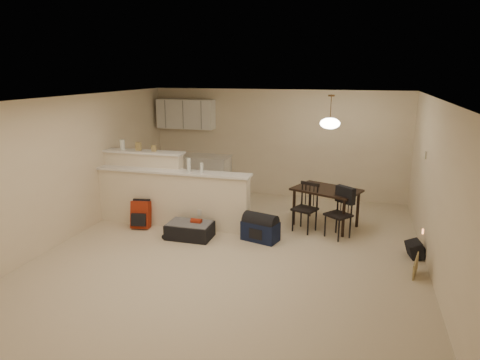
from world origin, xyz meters
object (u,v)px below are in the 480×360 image
(dining_table, at_px, (326,193))
(pendant_lamp, at_px, (330,123))
(dining_chair_near, at_px, (305,208))
(dining_chair_far, at_px, (338,213))
(red_backpack, at_px, (141,214))
(suitcase, at_px, (190,231))
(navy_duffel, at_px, (260,231))
(black_daypack, at_px, (415,250))

(dining_table, xyz_separation_m, pendant_lamp, (-0.00, 0.00, 1.34))
(dining_chair_near, bearing_deg, dining_chair_far, 8.21)
(dining_chair_near, xyz_separation_m, red_backpack, (-3.02, -0.66, -0.20))
(pendant_lamp, xyz_separation_m, dining_chair_far, (0.26, -0.54, -1.54))
(pendant_lamp, height_order, dining_chair_near, pendant_lamp)
(dining_chair_near, xyz_separation_m, suitcase, (-1.93, -0.89, -0.32))
(dining_table, height_order, navy_duffel, dining_table)
(black_daypack, bearing_deg, red_backpack, 78.30)
(dining_chair_far, bearing_deg, suitcase, -125.88)
(suitcase, height_order, red_backpack, red_backpack)
(red_backpack, xyz_separation_m, black_daypack, (4.88, -0.03, -0.13))
(navy_duffel, distance_m, black_daypack, 2.55)
(navy_duffel, relative_size, black_daypack, 2.10)
(dining_chair_near, relative_size, red_backpack, 1.76)
(dining_chair_near, height_order, navy_duffel, dining_chair_near)
(dining_chair_near, xyz_separation_m, dining_chair_far, (0.61, -0.16, -0.00))
(dining_chair_far, xyz_separation_m, black_daypack, (1.25, -0.54, -0.32))
(dining_chair_far, xyz_separation_m, red_backpack, (-3.63, -0.51, -0.19))
(dining_table, distance_m, dining_chair_near, 0.55)
(dining_table, bearing_deg, dining_chair_far, -41.66)
(dining_table, relative_size, dining_chair_near, 1.54)
(suitcase, bearing_deg, navy_duffel, 10.20)
(dining_chair_near, height_order, suitcase, dining_chair_near)
(dining_table, distance_m, navy_duffel, 1.55)
(pendant_lamp, distance_m, red_backpack, 3.93)
(black_daypack, bearing_deg, dining_chair_far, 55.29)
(dining_chair_far, distance_m, red_backpack, 3.67)
(dining_chair_near, bearing_deg, black_daypack, 1.95)
(pendant_lamp, xyz_separation_m, dining_chair_near, (-0.35, -0.38, -1.54))
(red_backpack, bearing_deg, pendant_lamp, 8.14)
(suitcase, distance_m, black_daypack, 3.80)
(suitcase, xyz_separation_m, black_daypack, (3.79, 0.20, -0.00))
(dining_chair_near, bearing_deg, suitcase, -132.71)
(pendant_lamp, height_order, red_backpack, pendant_lamp)
(pendant_lamp, xyz_separation_m, navy_duffel, (-1.04, -1.05, -1.82))
(pendant_lamp, bearing_deg, navy_duffel, -134.70)
(dining_chair_near, height_order, red_backpack, dining_chair_near)
(pendant_lamp, relative_size, red_backpack, 1.20)
(pendant_lamp, xyz_separation_m, red_backpack, (-3.37, -1.05, -1.73))
(pendant_lamp, distance_m, navy_duffel, 2.34)
(pendant_lamp, bearing_deg, red_backpack, -162.74)
(red_backpack, bearing_deg, dining_chair_far, -1.14)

